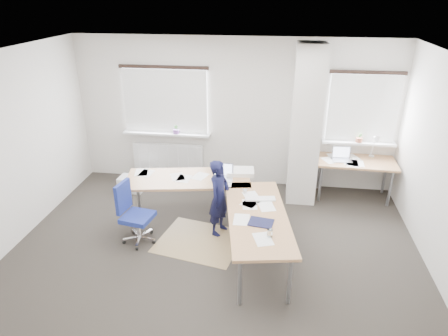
# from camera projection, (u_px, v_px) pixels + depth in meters

# --- Properties ---
(ground) EXTENTS (6.00, 6.00, 0.00)m
(ground) POSITION_uv_depth(u_px,v_px,m) (213.00, 256.00, 5.79)
(ground) COLOR #282321
(ground) RESTS_ON ground
(room_shell) EXTENTS (6.04, 5.04, 2.82)m
(room_shell) POSITION_uv_depth(u_px,v_px,m) (230.00, 132.00, 5.46)
(room_shell) COLOR beige
(room_shell) RESTS_ON ground
(floor_mat) EXTENTS (1.41, 1.26, 0.01)m
(floor_mat) POSITION_uv_depth(u_px,v_px,m) (200.00, 241.00, 6.13)
(floor_mat) COLOR #967B51
(floor_mat) RESTS_ON ground
(white_crate) EXTENTS (0.48, 0.35, 0.28)m
(white_crate) POSITION_uv_depth(u_px,v_px,m) (132.00, 184.00, 7.62)
(white_crate) COLOR white
(white_crate) RESTS_ON ground
(desk_main) EXTENTS (2.82, 2.63, 0.96)m
(desk_main) POSITION_uv_depth(u_px,v_px,m) (223.00, 196.00, 6.00)
(desk_main) COLOR #9A7042
(desk_main) RESTS_ON ground
(desk_side) EXTENTS (1.42, 0.74, 1.22)m
(desk_side) POSITION_uv_depth(u_px,v_px,m) (356.00, 163.00, 7.17)
(desk_side) COLOR #9A7042
(desk_side) RESTS_ON ground
(task_chair) EXTENTS (0.53, 0.53, 0.97)m
(task_chair) POSITION_uv_depth(u_px,v_px,m) (136.00, 226.00, 6.03)
(task_chair) COLOR navy
(task_chair) RESTS_ON ground
(person) EXTENTS (0.43, 0.52, 1.23)m
(person) POSITION_uv_depth(u_px,v_px,m) (219.00, 198.00, 6.12)
(person) COLOR black
(person) RESTS_ON ground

